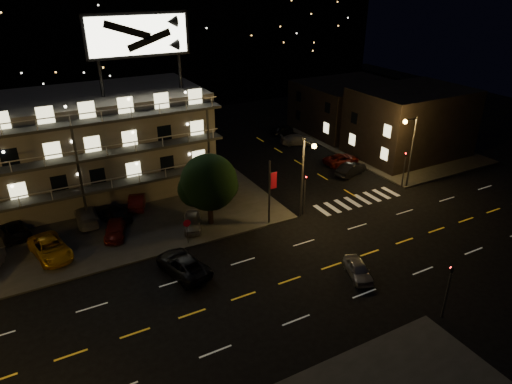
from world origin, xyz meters
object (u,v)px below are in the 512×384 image
lot_car_4 (192,222)px  road_car_east (358,270)px  lot_car_2 (50,248)px  side_car_0 (351,169)px  road_car_west (183,264)px  lot_car_7 (86,215)px  tree (209,184)px

lot_car_4 → road_car_east: bearing=-34.9°
lot_car_2 → lot_car_4: size_ratio=1.38×
side_car_0 → road_car_east: side_car_0 is taller
side_car_0 → road_car_west: 25.66m
lot_car_2 → lot_car_7: (3.67, 4.56, -0.02)m
lot_car_2 → lot_car_7: lot_car_2 is taller
side_car_0 → road_car_east: 20.13m
lot_car_4 → lot_car_7: 10.16m
tree → road_car_west: (-4.92, -5.98, -3.45)m
tree → lot_car_2: bearing=174.9°
tree → lot_car_4: size_ratio=1.78×
tree → lot_car_7: (-10.12, 5.79, -3.33)m
side_car_0 → road_car_west: bearing=93.3°
lot_car_2 → lot_car_7: size_ratio=1.07×
lot_car_4 → side_car_0: 21.13m
lot_car_7 → side_car_0: 29.37m
tree → road_car_west: 8.48m
lot_car_4 → road_car_west: 6.72m
lot_car_7 → side_car_0: size_ratio=1.12×
side_car_0 → road_car_east: (-12.26, -15.97, -0.11)m
lot_car_2 → lot_car_7: bearing=39.2°
road_car_west → lot_car_2: bearing=-52.3°
road_car_west → lot_car_7: bearing=-79.3°
road_car_east → side_car_0: bearing=72.0°
lot_car_4 → road_car_west: (-3.13, -5.95, -0.05)m
road_car_east → lot_car_7: bearing=151.7°
lot_car_7 → road_car_east: lot_car_7 is taller
side_car_0 → road_car_west: (-24.04, -8.98, 0.02)m
lot_car_4 → lot_car_7: (-8.33, 5.83, 0.07)m
tree → side_car_0: size_ratio=1.54×
side_car_0 → road_car_west: size_ratio=0.82×
lot_car_7 → road_car_east: (16.98, -18.77, -0.25)m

